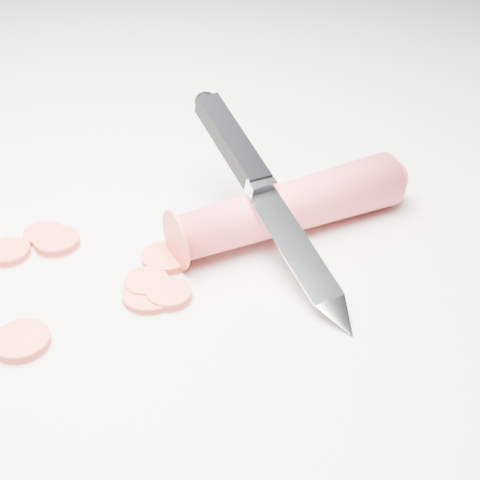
% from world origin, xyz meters
% --- Properties ---
extents(ground, '(2.40, 2.40, 0.00)m').
position_xyz_m(ground, '(0.00, 0.00, 0.00)').
color(ground, silver).
rests_on(ground, ground).
extents(carrot, '(0.15, 0.17, 0.04)m').
position_xyz_m(carrot, '(0.09, 0.04, 0.02)').
color(carrot, '#EA474C').
rests_on(carrot, ground).
extents(carrot_slice_0, '(0.03, 0.03, 0.01)m').
position_xyz_m(carrot_slice_0, '(-0.09, -0.07, 0.00)').
color(carrot_slice_0, '#E75236').
rests_on(carrot_slice_0, ground).
extents(carrot_slice_1, '(0.04, 0.04, 0.01)m').
position_xyz_m(carrot_slice_1, '(0.03, -0.07, 0.00)').
color(carrot_slice_1, '#E75236').
rests_on(carrot_slice_1, ground).
extents(carrot_slice_2, '(0.03, 0.03, 0.01)m').
position_xyz_m(carrot_slice_2, '(0.04, -0.07, 0.00)').
color(carrot_slice_2, '#E75236').
rests_on(carrot_slice_2, ground).
extents(carrot_slice_3, '(0.04, 0.04, 0.01)m').
position_xyz_m(carrot_slice_3, '(0.02, -0.03, 0.00)').
color(carrot_slice_3, '#E75236').
rests_on(carrot_slice_3, ground).
extents(carrot_slice_4, '(0.03, 0.03, 0.01)m').
position_xyz_m(carrot_slice_4, '(0.02, -0.06, 0.00)').
color(carrot_slice_4, '#E75236').
rests_on(carrot_slice_4, ground).
extents(carrot_slice_5, '(0.03, 0.03, 0.01)m').
position_xyz_m(carrot_slice_5, '(-0.07, -0.04, 0.00)').
color(carrot_slice_5, '#E75236').
rests_on(carrot_slice_5, ground).
extents(carrot_slice_6, '(0.04, 0.04, 0.01)m').
position_xyz_m(carrot_slice_6, '(-0.02, -0.14, 0.00)').
color(carrot_slice_6, '#E75236').
rests_on(carrot_slice_6, ground).
extents(carrot_slice_7, '(0.03, 0.03, 0.01)m').
position_xyz_m(carrot_slice_7, '(-0.09, -0.04, 0.00)').
color(carrot_slice_7, '#E75236').
rests_on(carrot_slice_7, ground).
extents(kitchen_knife, '(0.20, 0.16, 0.09)m').
position_xyz_m(kitchen_knife, '(0.08, 0.02, 0.04)').
color(kitchen_knife, silver).
rests_on(kitchen_knife, ground).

